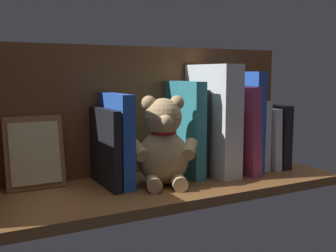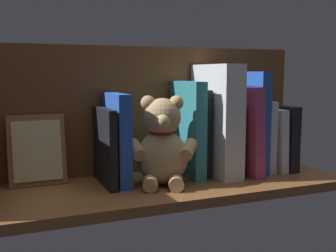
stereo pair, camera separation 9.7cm
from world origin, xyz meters
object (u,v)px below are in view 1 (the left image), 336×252
at_px(book_0, 267,135).
at_px(dictionary_thick_white, 212,119).
at_px(teddy_bear, 163,146).
at_px(picture_frame_leaning, 35,153).

relative_size(book_0, dictionary_thick_white, 0.61).
bearing_deg(book_0, dictionary_thick_white, 2.56).
xyz_separation_m(teddy_bear, picture_frame_leaning, (0.27, -0.11, -0.01)).
relative_size(dictionary_thick_white, picture_frame_leaning, 1.70).
xyz_separation_m(book_0, picture_frame_leaning, (0.63, -0.06, -0.00)).
height_order(teddy_bear, picture_frame_leaning, teddy_bear).
bearing_deg(teddy_bear, picture_frame_leaning, -2.27).
bearing_deg(teddy_bear, book_0, -151.99).
height_order(book_0, teddy_bear, teddy_bear).
xyz_separation_m(book_0, dictionary_thick_white, (0.19, 0.01, 0.05)).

